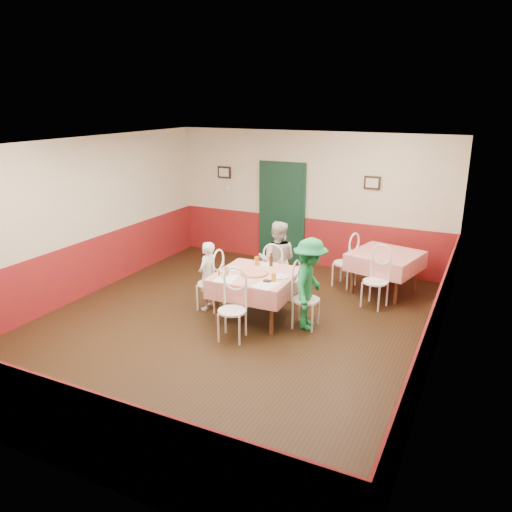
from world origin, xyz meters
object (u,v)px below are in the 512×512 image
at_px(second_table, 384,273).
at_px(chair_second_a, 345,263).
at_px(beer_bottle, 271,261).
at_px(wallet, 267,281).
at_px(chair_near, 232,311).
at_px(diner_left, 207,276).
at_px(chair_second_b, 375,282).
at_px(glass_a, 227,271).
at_px(glass_b, 274,278).
at_px(diner_far, 277,260).
at_px(chair_far, 276,275).
at_px(chair_left, 210,284).
at_px(glass_c, 257,261).
at_px(pizza, 254,273).
at_px(main_table, 256,296).
at_px(diner_right, 310,284).
at_px(chair_right, 306,300).

height_order(second_table, chair_second_a, chair_second_a).
bearing_deg(beer_bottle, wallet, -70.71).
height_order(second_table, chair_near, chair_near).
height_order(second_table, diner_left, diner_left).
xyz_separation_m(chair_second_a, chair_second_b, (0.75, -0.75, 0.00)).
relative_size(glass_a, glass_b, 1.04).
distance_m(second_table, diner_far, 2.03).
bearing_deg(chair_near, chair_far, 81.47).
distance_m(chair_left, glass_c, 0.88).
distance_m(chair_second_b, pizza, 2.13).
bearing_deg(main_table, beer_bottle, 77.54).
bearing_deg(diner_right, glass_a, 96.51).
bearing_deg(glass_b, chair_left, 171.27).
bearing_deg(main_table, glass_a, -142.78).
distance_m(main_table, chair_second_b, 2.07).
bearing_deg(chair_second_b, main_table, -128.58).
height_order(chair_near, glass_b, chair_near).
bearing_deg(diner_right, glass_c, 64.46).
bearing_deg(second_table, diner_far, -145.73).
distance_m(second_table, glass_c, 2.48).
distance_m(chair_left, chair_right, 1.70).
relative_size(glass_a, wallet, 1.19).
distance_m(chair_near, pizza, 0.87).
relative_size(glass_b, wallet, 1.14).
distance_m(chair_near, glass_c, 1.30).
bearing_deg(glass_b, chair_near, -121.05).
bearing_deg(diner_far, wallet, 91.77).
bearing_deg(diner_right, chair_far, 41.00).
height_order(glass_b, wallet, glass_b).
height_order(main_table, chair_right, chair_right).
bearing_deg(second_table, glass_b, -118.72).
bearing_deg(chair_left, glass_c, 119.10).
distance_m(beer_bottle, diner_left, 1.11).
bearing_deg(beer_bottle, diner_right, -24.35).
xyz_separation_m(second_table, diner_left, (-2.53, -2.05, 0.21)).
xyz_separation_m(main_table, wallet, (0.32, -0.27, 0.40)).
bearing_deg(beer_bottle, chair_far, 103.23).
bearing_deg(pizza, chair_near, -87.92).
height_order(glass_b, glass_c, glass_c).
xyz_separation_m(second_table, glass_a, (-2.01, -2.31, 0.45)).
xyz_separation_m(chair_right, chair_far, (-0.87, 0.83, 0.00)).
relative_size(chair_far, chair_second_b, 1.00).
bearing_deg(diner_left, chair_left, 88.00).
relative_size(chair_right, glass_a, 6.90).
bearing_deg(chair_left, chair_near, 45.05).
distance_m(pizza, glass_a, 0.44).
distance_m(second_table, diner_left, 3.26).
height_order(diner_far, diner_right, diner_right).
distance_m(second_table, chair_far, 2.03).
relative_size(chair_second_a, glass_a, 6.90).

